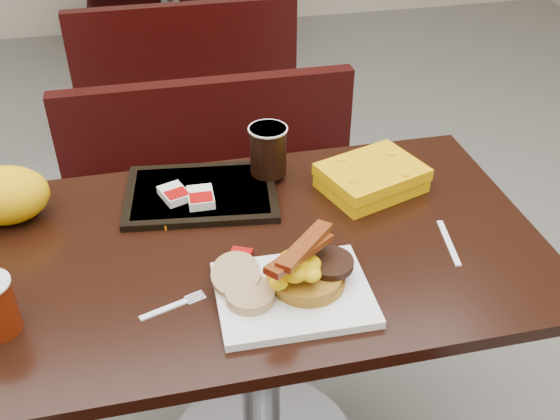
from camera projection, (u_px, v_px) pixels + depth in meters
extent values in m
cube|color=white|center=(293.00, 294.00, 1.20)|extent=(0.29, 0.23, 0.02)
cylinder|color=#9C651A|center=(308.00, 277.00, 1.21)|extent=(0.17, 0.17, 0.03)
cylinder|color=black|center=(330.00, 263.00, 1.21)|extent=(0.11, 0.11, 0.01)
ellipsoid|color=#EAAF04|center=(292.00, 266.00, 1.17)|extent=(0.12, 0.12, 0.05)
cylinder|color=#A48156|center=(250.00, 295.00, 1.17)|extent=(0.11, 0.11, 0.02)
cylinder|color=#A48156|center=(236.00, 275.00, 1.20)|extent=(0.11, 0.11, 0.05)
cube|color=white|center=(449.00, 243.00, 1.34)|extent=(0.04, 0.15, 0.00)
cube|color=#BB5608|center=(172.00, 222.00, 1.40)|extent=(0.05, 0.04, 0.01)
cube|color=#8C0504|center=(241.00, 254.00, 1.31)|extent=(0.05, 0.05, 0.01)
cube|color=black|center=(201.00, 193.00, 1.48)|extent=(0.37, 0.29, 0.02)
cube|color=silver|center=(174.00, 194.00, 1.45)|extent=(0.08, 0.09, 0.02)
cube|color=silver|center=(201.00, 197.00, 1.43)|extent=(0.06, 0.08, 0.02)
cylinder|color=black|center=(268.00, 150.00, 1.51)|extent=(0.09, 0.09, 0.12)
cube|color=#DE9E03|center=(372.00, 178.00, 1.49)|extent=(0.27, 0.23, 0.06)
ellipsoid|color=yellow|center=(6.00, 195.00, 1.38)|extent=(0.19, 0.15, 0.13)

